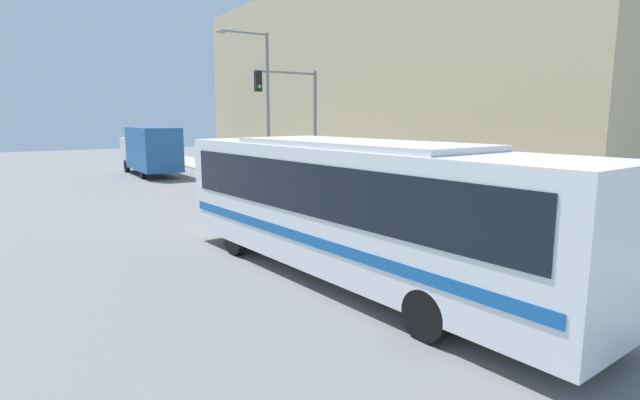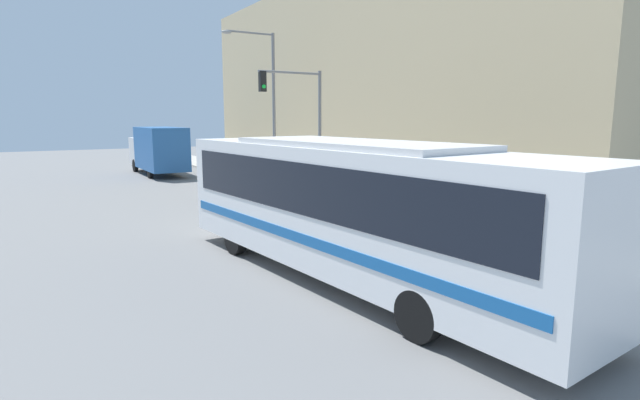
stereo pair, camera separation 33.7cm
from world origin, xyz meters
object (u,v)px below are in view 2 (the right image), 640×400
city_bus (350,202)px  delivery_truck (158,149)px  traffic_light_pole (301,111)px  pedestrian_near_corner (393,186)px  parking_meter (372,186)px  fire_hydrant (441,215)px  street_lamp (268,96)px

city_bus → delivery_truck: bearing=81.4°
delivery_truck → traffic_light_pole: traffic_light_pole is taller
city_bus → traffic_light_pole: size_ratio=2.05×
city_bus → pedestrian_near_corner: (6.69, 6.49, -0.86)m
traffic_light_pole → parking_meter: (0.90, -4.45, -3.12)m
fire_hydrant → street_lamp: 14.42m
street_lamp → city_bus: bearing=-109.2°
parking_meter → street_lamp: street_lamp is taller
pedestrian_near_corner → delivery_truck: bearing=104.9°
street_lamp → delivery_truck: bearing=114.9°
delivery_truck → parking_meter: bearing=-77.1°
delivery_truck → street_lamp: bearing=-65.1°
pedestrian_near_corner → parking_meter: bearing=153.1°
fire_hydrant → city_bus: bearing=-153.9°
fire_hydrant → traffic_light_pole: bearing=96.1°
delivery_truck → traffic_light_pole: bearing=-76.6°
delivery_truck → traffic_light_pole: (3.36, -14.12, 2.42)m
street_lamp → pedestrian_near_corner: street_lamp is taller
parking_meter → street_lamp: 10.49m
city_bus → street_lamp: street_lamp is taller
city_bus → fire_hydrant: city_bus is taller
delivery_truck → pedestrian_near_corner: bearing=-75.1°
delivery_truck → city_bus: bearing=-93.7°
city_bus → delivery_truck: city_bus is taller
traffic_light_pole → parking_meter: size_ratio=4.38×
fire_hydrant → traffic_light_pole: (-0.90, 8.45, 3.64)m
traffic_light_pole → city_bus: bearing=-113.8°
city_bus → street_lamp: (5.77, 16.57, 3.18)m
fire_hydrant → delivery_truck: bearing=100.7°
street_lamp → traffic_light_pole: bearing=-98.3°
city_bus → fire_hydrant: 6.72m
delivery_truck → traffic_light_pole: 14.71m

